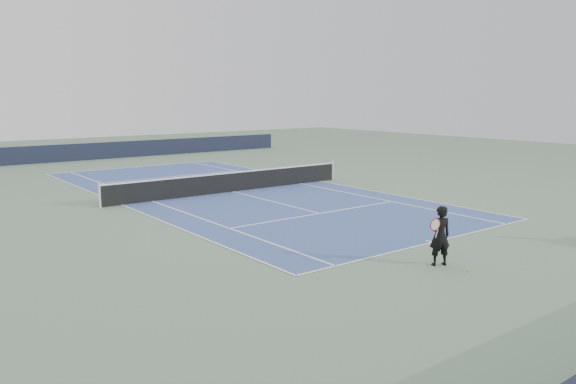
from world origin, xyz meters
TOP-DOWN VIEW (x-y plane):
  - ground at (0.00, 0.00)m, footprint 80.00×80.00m
  - court_surface at (0.00, 0.00)m, footprint 10.97×23.77m
  - tennis_net at (0.00, 0.00)m, footprint 12.90×0.10m
  - windscreen_far at (0.00, 17.88)m, footprint 30.00×0.25m
  - tennis_player at (-1.82, -13.49)m, footprint 0.83×0.66m
  - tennis_ball at (-1.64, -14.31)m, footprint 0.07×0.07m

SIDE VIEW (x-z plane):
  - ground at x=0.00m, z-range 0.00..0.00m
  - court_surface at x=0.00m, z-range 0.00..0.01m
  - tennis_ball at x=-1.64m, z-range 0.00..0.07m
  - tennis_net at x=0.00m, z-range -0.03..1.04m
  - windscreen_far at x=0.00m, z-range 0.00..1.20m
  - tennis_player at x=-1.82m, z-range 0.00..1.65m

